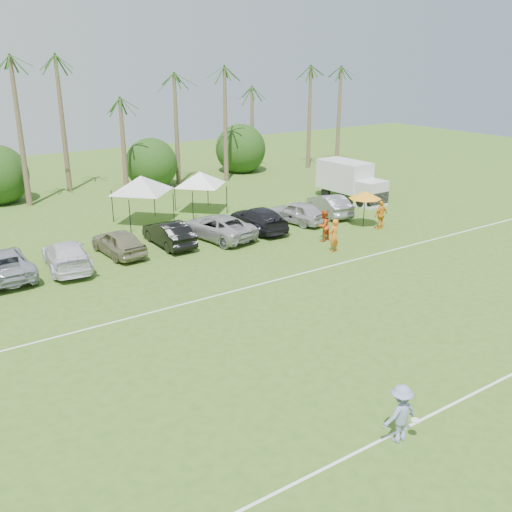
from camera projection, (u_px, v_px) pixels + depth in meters
ground at (496, 444)px, 16.70m from camera, size 120.00×120.00×0.00m
field_lines at (320, 337)px, 22.95m from camera, size 80.00×12.10×0.01m
palm_tree_4 at (17, 102)px, 41.77m from camera, size 2.40×2.40×8.90m
palm_tree_5 at (70, 88)px, 43.59m from camera, size 2.40×2.40×9.90m
palm_tree_6 at (119, 75)px, 45.41m from camera, size 2.40×2.40×10.90m
palm_tree_7 at (164, 63)px, 47.24m from camera, size 2.40×2.40×11.90m
palm_tree_8 at (217, 94)px, 50.74m from camera, size 2.40×2.40×8.90m
palm_tree_9 at (263, 82)px, 53.09m from camera, size 2.40×2.40×9.90m
palm_tree_10 at (306, 71)px, 55.44m from camera, size 2.40×2.40×10.90m
palm_tree_11 at (337, 62)px, 57.27m from camera, size 2.40×2.40×11.90m
bush_tree_2 at (144, 163)px, 49.73m from camera, size 4.00×4.00×4.00m
bush_tree_3 at (240, 153)px, 55.00m from camera, size 4.00×4.00×4.00m
sideline_player_a at (334, 236)px, 32.63m from camera, size 0.81×0.65×1.95m
sideline_player_b at (324, 226)px, 34.59m from camera, size 1.05×0.89×1.92m
sideline_player_c at (381, 215)px, 36.98m from camera, size 1.12×0.50×1.88m
box_truck at (351, 180)px, 44.10m from camera, size 2.46×5.86×2.97m
canopy_tent_left at (141, 176)px, 37.36m from camera, size 4.70×4.70×3.81m
canopy_tent_right at (200, 172)px, 40.34m from camera, size 4.23×4.23×3.43m
market_umbrella at (365, 195)px, 37.08m from camera, size 2.14×2.14×2.39m
frisbee_player at (400, 414)px, 16.55m from camera, size 1.22×0.75×1.84m
parked_car_2 at (2, 264)px, 28.91m from camera, size 2.48×5.34×1.48m
parked_car_3 at (66, 255)px, 30.16m from camera, size 2.71×5.33×1.48m
parked_car_4 at (119, 242)px, 32.23m from camera, size 2.07×4.47×1.48m
parked_car_5 at (169, 233)px, 33.82m from camera, size 1.59×4.50×1.48m
parked_car_6 at (218, 227)px, 35.12m from camera, size 3.39×5.69×1.48m
parked_car_7 at (258, 219)px, 36.82m from camera, size 2.37×5.22×1.48m
parked_car_8 at (297, 212)px, 38.39m from camera, size 2.66×4.63×1.48m
parked_car_9 at (329, 205)px, 40.24m from camera, size 2.55×4.74×1.48m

